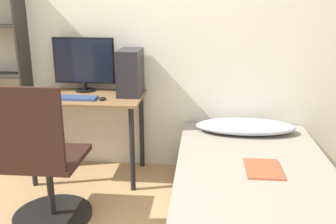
{
  "coord_description": "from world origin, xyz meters",
  "views": [
    {
      "loc": [
        0.6,
        -1.84,
        1.55
      ],
      "look_at": [
        0.35,
        0.84,
        0.75
      ],
      "focal_mm": 40.0,
      "sensor_mm": 36.0,
      "label": 1
    }
  ],
  "objects_px": {
    "office_chair": "(45,172)",
    "monitor": "(84,63)",
    "pc_tower": "(130,72)",
    "bed": "(252,194)",
    "keyboard": "(71,98)"
  },
  "relations": [
    {
      "from": "office_chair",
      "to": "monitor",
      "type": "bearing_deg",
      "value": 89.2
    },
    {
      "from": "office_chair",
      "to": "monitor",
      "type": "distance_m",
      "value": 1.15
    },
    {
      "from": "monitor",
      "to": "pc_tower",
      "type": "distance_m",
      "value": 0.45
    },
    {
      "from": "monitor",
      "to": "pc_tower",
      "type": "bearing_deg",
      "value": -11.41
    },
    {
      "from": "monitor",
      "to": "bed",
      "type": "bearing_deg",
      "value": -29.45
    },
    {
      "from": "bed",
      "to": "office_chair",
      "type": "bearing_deg",
      "value": -174.01
    },
    {
      "from": "office_chair",
      "to": "bed",
      "type": "distance_m",
      "value": 1.48
    },
    {
      "from": "bed",
      "to": "pc_tower",
      "type": "xyz_separation_m",
      "value": [
        -1.01,
        0.73,
        0.73
      ]
    },
    {
      "from": "keyboard",
      "to": "pc_tower",
      "type": "relative_size",
      "value": 1.11
    },
    {
      "from": "office_chair",
      "to": "pc_tower",
      "type": "distance_m",
      "value": 1.14
    },
    {
      "from": "office_chair",
      "to": "pc_tower",
      "type": "relative_size",
      "value": 2.65
    },
    {
      "from": "office_chair",
      "to": "pc_tower",
      "type": "height_order",
      "value": "pc_tower"
    },
    {
      "from": "keyboard",
      "to": "pc_tower",
      "type": "distance_m",
      "value": 0.55
    },
    {
      "from": "pc_tower",
      "to": "bed",
      "type": "bearing_deg",
      "value": -35.87
    },
    {
      "from": "monitor",
      "to": "office_chair",
      "type": "bearing_deg",
      "value": -90.8
    }
  ]
}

